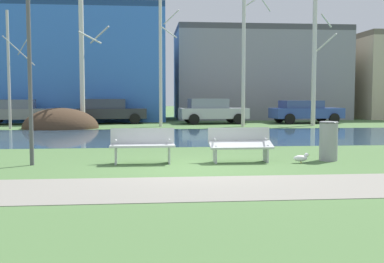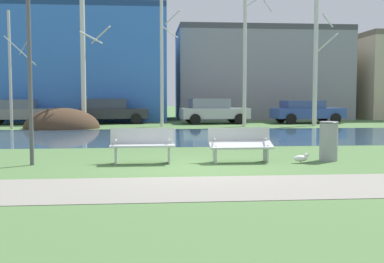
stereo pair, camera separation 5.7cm
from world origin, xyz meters
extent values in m
plane|color=#4C703D|center=(0.00, 10.00, 0.00)|extent=(120.00, 120.00, 0.00)
cube|color=gray|center=(0.00, -2.34, 0.01)|extent=(60.00, 2.30, 0.01)
cube|color=#33516B|center=(0.00, 8.77, 0.00)|extent=(80.00, 8.53, 0.01)
ellipsoid|color=#423021|center=(-5.65, 14.16, 0.00)|extent=(3.94, 3.10, 2.15)
cube|color=#B2B5B7|center=(-1.23, 0.81, 0.45)|extent=(1.60, 0.49, 0.05)
cube|color=#B2B5B7|center=(-1.24, 1.09, 0.67)|extent=(1.60, 0.10, 0.40)
cube|color=#B2B5B7|center=(-1.89, 0.87, 0.23)|extent=(0.04, 0.43, 0.45)
cube|color=#B2B5B7|center=(-0.58, 0.88, 0.23)|extent=(0.04, 0.43, 0.45)
cylinder|color=#B2B5B7|center=(-1.89, 0.83, 0.59)|extent=(0.04, 0.28, 0.04)
cylinder|color=#B2B5B7|center=(-0.58, 0.84, 0.59)|extent=(0.04, 0.28, 0.04)
cube|color=#B2B5B7|center=(1.23, 0.81, 0.45)|extent=(1.60, 0.49, 0.18)
cube|color=#B2B5B7|center=(1.23, 1.09, 0.67)|extent=(1.60, 0.10, 0.40)
cube|color=#B2B5B7|center=(0.58, 0.87, 0.23)|extent=(0.04, 0.43, 0.45)
cube|color=#B2B5B7|center=(1.89, 0.88, 0.23)|extent=(0.04, 0.43, 0.45)
cylinder|color=#B2B5B7|center=(0.58, 0.83, 0.59)|extent=(0.04, 0.28, 0.04)
cylinder|color=#B2B5B7|center=(1.89, 0.84, 0.59)|extent=(0.04, 0.28, 0.04)
cylinder|color=gray|center=(3.57, 0.97, 0.51)|extent=(0.47, 0.47, 1.02)
torus|color=#545557|center=(3.57, 0.97, 0.99)|extent=(0.49, 0.49, 0.04)
ellipsoid|color=white|center=(2.70, 0.59, 0.12)|extent=(0.35, 0.16, 0.16)
sphere|color=white|center=(2.86, 0.59, 0.20)|extent=(0.11, 0.11, 0.11)
cone|color=gold|center=(2.92, 0.59, 0.20)|extent=(0.06, 0.04, 0.04)
cylinder|color=gold|center=(2.72, 0.56, 0.05)|extent=(0.01, 0.01, 0.10)
cylinder|color=gold|center=(2.72, 0.62, 0.05)|extent=(0.01, 0.01, 0.10)
cylinder|color=#4C4C51|center=(-3.91, 0.86, 2.62)|extent=(0.10, 0.10, 5.25)
cylinder|color=#BCB7A8|center=(-8.13, 13.90, 3.00)|extent=(0.14, 0.14, 6.01)
cylinder|color=#BCB7A8|center=(-7.53, 14.31, 4.19)|extent=(0.79, 1.12, 0.70)
cylinder|color=#BCB7A8|center=(-7.39, 13.14, 3.90)|extent=(1.25, 1.22, 1.35)
cylinder|color=beige|center=(-4.60, 14.89, 3.43)|extent=(0.26, 0.26, 6.87)
cylinder|color=beige|center=(-3.71, 15.50, 5.03)|extent=(1.24, 1.76, 0.78)
cylinder|color=beige|center=(-4.08, 14.36, 4.74)|extent=(1.10, 1.08, 0.56)
cylinder|color=beige|center=(-0.39, 15.15, 4.43)|extent=(0.17, 0.17, 8.86)
cylinder|color=beige|center=(0.23, 15.57, 6.07)|extent=(0.84, 1.19, 0.66)
cylinder|color=beige|center=(0.07, 14.68, 5.11)|extent=(0.93, 0.90, 0.52)
cylinder|color=beige|center=(4.19, 14.86, 4.72)|extent=(0.20, 0.20, 9.44)
cylinder|color=beige|center=(4.79, 15.27, 6.98)|extent=(0.84, 1.19, 0.54)
cylinder|color=beige|center=(8.34, 15.21, 3.88)|extent=(0.25, 0.25, 7.77)
cylinder|color=beige|center=(9.12, 15.75, 4.69)|extent=(0.99, 1.38, 1.14)
cylinder|color=beige|center=(8.82, 14.72, 5.87)|extent=(0.99, 0.97, 0.63)
cube|color=slate|center=(-8.77, 18.04, 0.63)|extent=(4.45, 2.04, 0.62)
cube|color=slate|center=(-9.11, 18.02, 1.21)|extent=(2.53, 1.69, 0.54)
cylinder|color=black|center=(-7.41, 19.01, 0.32)|extent=(0.65, 0.27, 0.64)
cylinder|color=black|center=(-7.28, 17.29, 0.32)|extent=(0.65, 0.27, 0.64)
cube|color=#282B30|center=(-3.36, 18.44, 0.62)|extent=(4.38, 2.21, 0.60)
cube|color=#2F3648|center=(-3.70, 18.41, 1.22)|extent=(2.50, 1.84, 0.59)
cylinder|color=black|center=(-2.03, 19.49, 0.32)|extent=(0.65, 0.27, 0.64)
cylinder|color=black|center=(-1.89, 17.60, 0.32)|extent=(0.65, 0.27, 0.64)
cylinder|color=black|center=(-4.83, 19.28, 0.32)|extent=(0.65, 0.27, 0.64)
cylinder|color=black|center=(-4.68, 17.39, 0.32)|extent=(0.65, 0.27, 0.64)
cube|color=#B2B5BC|center=(2.90, 17.66, 0.64)|extent=(4.24, 2.11, 0.64)
cube|color=gray|center=(2.57, 17.64, 1.24)|extent=(2.42, 1.75, 0.58)
cylinder|color=black|center=(4.19, 18.66, 0.32)|extent=(0.65, 0.27, 0.64)
cylinder|color=black|center=(4.33, 16.87, 0.32)|extent=(0.65, 0.27, 0.64)
cylinder|color=black|center=(1.48, 18.46, 0.32)|extent=(0.65, 0.27, 0.64)
cylinder|color=black|center=(1.62, 16.66, 0.32)|extent=(0.65, 0.27, 0.64)
cube|color=#2D4793|center=(8.77, 17.62, 0.63)|extent=(4.47, 2.10, 0.63)
cube|color=#32457F|center=(8.42, 17.60, 1.18)|extent=(2.55, 1.74, 0.47)
cylinder|color=black|center=(10.13, 18.61, 0.32)|extent=(0.65, 0.27, 0.64)
cylinder|color=black|center=(10.27, 16.85, 0.32)|extent=(0.65, 0.27, 0.64)
cylinder|color=black|center=(7.27, 18.40, 0.32)|extent=(0.65, 0.27, 0.64)
cylinder|color=black|center=(7.40, 16.63, 0.32)|extent=(0.65, 0.27, 0.64)
cube|color=#3870C6|center=(-8.62, 24.29, 3.68)|extent=(17.34, 9.86, 7.36)
cube|color=navy|center=(-8.62, 24.29, 7.56)|extent=(17.34, 9.86, 0.40)
cube|color=gray|center=(7.24, 24.11, 3.14)|extent=(12.42, 6.17, 6.29)
cube|color=#48484B|center=(7.24, 24.11, 6.49)|extent=(12.42, 6.17, 0.40)
camera|label=1|loc=(-1.10, -10.67, 1.67)|focal=43.56mm
camera|label=2|loc=(-1.04, -10.67, 1.67)|focal=43.56mm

